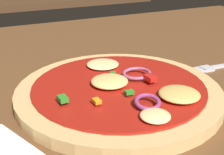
{
  "coord_description": "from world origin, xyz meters",
  "views": [
    {
      "loc": [
        -0.2,
        -0.31,
        0.21
      ],
      "look_at": [
        -0.04,
        0.03,
        0.05
      ],
      "focal_mm": 47.42,
      "sensor_mm": 36.0,
      "label": 1
    }
  ],
  "objects": [
    {
      "name": "pizza",
      "position": [
        -0.04,
        0.01,
        0.04
      ],
      "size": [
        0.27,
        0.27,
        0.03
      ],
      "color": "tan",
      "rests_on": "dining_table"
    },
    {
      "name": "dining_table",
      "position": [
        0.0,
        0.0,
        0.01
      ],
      "size": [
        1.24,
        0.97,
        0.03
      ],
      "color": "brown",
      "rests_on": "ground"
    }
  ]
}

